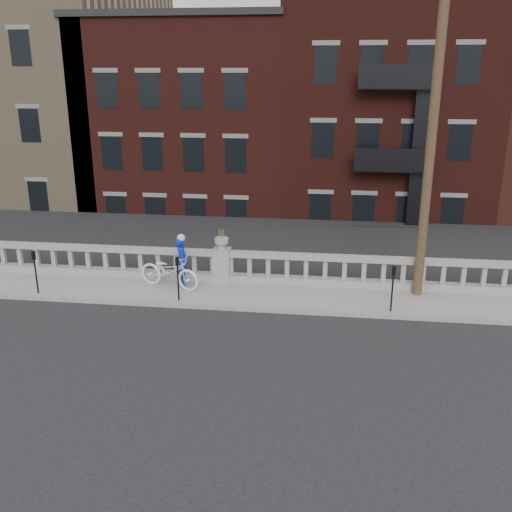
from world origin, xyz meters
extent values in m
plane|color=black|center=(0.00, 0.00, 0.00)|extent=(120.00, 120.00, 0.00)
cube|color=gray|center=(0.00, 3.00, 0.07)|extent=(32.00, 2.20, 0.15)
cube|color=gray|center=(0.00, 3.95, 0.28)|extent=(28.00, 0.34, 0.25)
cube|color=gray|center=(0.00, 3.95, 1.10)|extent=(28.00, 0.34, 0.16)
cube|color=gray|center=(0.00, 3.95, 0.70)|extent=(0.55, 0.55, 1.10)
cylinder|color=gray|center=(0.00, 3.95, 1.35)|extent=(0.24, 0.24, 0.20)
cylinder|color=gray|center=(0.00, 3.95, 1.53)|extent=(0.44, 0.44, 0.18)
cube|color=#605E59|center=(0.00, 4.30, -2.42)|extent=(36.00, 0.50, 5.15)
cube|color=black|center=(0.00, 25.95, -5.25)|extent=(80.00, 44.00, 0.50)
cube|color=#595651|center=(-2.00, 8.45, -3.00)|extent=(16.00, 7.00, 4.00)
cube|color=#927A5E|center=(-17.00, 20.95, 5.00)|extent=(18.00, 16.00, 20.00)
cube|color=#401612|center=(-4.00, 19.95, 2.00)|extent=(10.00, 14.00, 14.00)
cube|color=black|center=(-4.00, 19.95, 9.15)|extent=(10.30, 14.30, 0.30)
cube|color=#3C1410|center=(6.00, 19.95, 2.75)|extent=(10.00, 14.00, 15.50)
cylinder|color=#422D1E|center=(6.20, 3.60, 5.15)|extent=(0.28, 0.28, 10.00)
cylinder|color=black|center=(-5.48, 2.15, 0.70)|extent=(0.05, 0.05, 1.10)
cube|color=black|center=(-5.48, 2.15, 1.38)|extent=(0.10, 0.08, 0.26)
cube|color=black|center=(-5.48, 2.10, 1.42)|extent=(0.06, 0.01, 0.08)
cylinder|color=black|center=(-0.99, 2.15, 0.70)|extent=(0.05, 0.05, 1.10)
cube|color=black|center=(-0.99, 2.15, 1.38)|extent=(0.10, 0.08, 0.26)
cube|color=black|center=(-0.99, 2.10, 1.42)|extent=(0.06, 0.01, 0.08)
cylinder|color=black|center=(5.27, 2.15, 0.70)|extent=(0.05, 0.05, 1.10)
cube|color=black|center=(5.27, 2.15, 1.38)|extent=(0.10, 0.08, 0.26)
cube|color=black|center=(5.27, 2.10, 1.42)|extent=(0.06, 0.01, 0.08)
imported|color=white|center=(-1.55, 3.15, 0.70)|extent=(2.23, 1.34, 1.11)
imported|color=#0C21BF|center=(-1.21, 3.48, 0.94)|extent=(0.54, 0.66, 1.58)
camera|label=1|loc=(3.36, -13.32, 6.78)|focal=40.00mm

